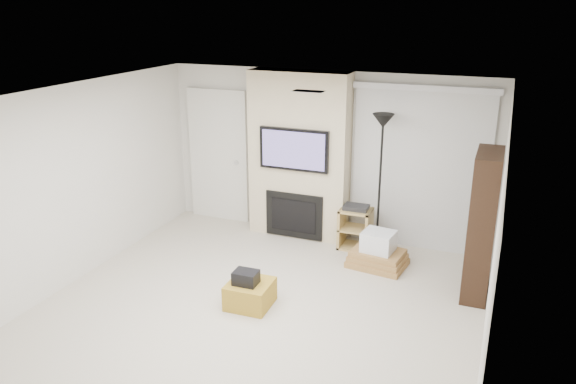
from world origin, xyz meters
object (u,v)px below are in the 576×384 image
at_px(floor_lamp, 382,145).
at_px(bookshelf, 482,225).
at_px(ottoman, 250,294).
at_px(av_stand, 355,226).
at_px(box_stack, 378,253).

height_order(floor_lamp, bookshelf, floor_lamp).
relative_size(ottoman, floor_lamp, 0.25).
bearing_deg(floor_lamp, av_stand, 179.95).
bearing_deg(floor_lamp, ottoman, -116.94).
xyz_separation_m(ottoman, box_stack, (1.17, 1.59, 0.04)).
distance_m(av_stand, bookshelf, 1.97).
bearing_deg(av_stand, box_stack, -46.37).
relative_size(floor_lamp, av_stand, 3.04).
height_order(ottoman, floor_lamp, floor_lamp).
bearing_deg(bookshelf, av_stand, 156.75).
bearing_deg(bookshelf, ottoman, -151.94).
relative_size(av_stand, box_stack, 0.81).
bearing_deg(box_stack, floor_lamp, 104.85).
height_order(av_stand, box_stack, av_stand).
xyz_separation_m(box_stack, bookshelf, (1.29, -0.28, 0.71)).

